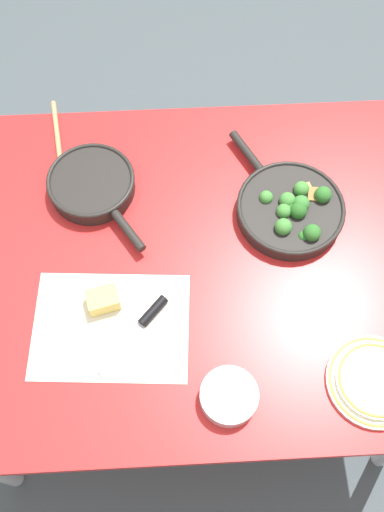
{
  "coord_description": "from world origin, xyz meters",
  "views": [
    {
      "loc": [
        -0.03,
        -0.63,
        2.03
      ],
      "look_at": [
        0.0,
        0.0,
        0.75
      ],
      "focal_mm": 40.0,
      "sensor_mm": 36.0,
      "label": 1
    }
  ],
  "objects": [
    {
      "name": "prep_bowl_steel",
      "position": [
        0.06,
        -0.35,
        0.75
      ],
      "size": [
        0.13,
        0.13,
        0.04
      ],
      "color": "#B7B7BC",
      "rests_on": "dining_table_red"
    },
    {
      "name": "dinner_plate_stack",
      "position": [
        0.4,
        -0.33,
        0.74
      ],
      "size": [
        0.22,
        0.22,
        0.03
      ],
      "color": "silver",
      "rests_on": "dining_table_red"
    },
    {
      "name": "grater_knife",
      "position": [
        -0.13,
        -0.17,
        0.74
      ],
      "size": [
        0.18,
        0.19,
        0.02
      ],
      "rotation": [
        0.0,
        0.0,
        3.98
      ],
      "color": "silver",
      "rests_on": "dining_table_red"
    },
    {
      "name": "dining_table_red",
      "position": [
        0.0,
        0.0,
        0.66
      ],
      "size": [
        1.34,
        0.98,
        0.73
      ],
      "color": "red",
      "rests_on": "ground_plane"
    },
    {
      "name": "ground_plane",
      "position": [
        0.0,
        0.0,
        0.0
      ],
      "size": [
        14.0,
        14.0,
        0.0
      ],
      "primitive_type": "plane",
      "color": "#424C51"
    },
    {
      "name": "skillet_eggs",
      "position": [
        -0.25,
        0.22,
        0.75
      ],
      "size": [
        0.26,
        0.33,
        0.05
      ],
      "rotation": [
        0.0,
        0.0,
        5.28
      ],
      "color": "black",
      "rests_on": "dining_table_red"
    },
    {
      "name": "parchment_sheet",
      "position": [
        -0.2,
        -0.17,
        0.73
      ],
      "size": [
        0.39,
        0.3,
        0.0
      ],
      "color": "silver",
      "rests_on": "dining_table_red"
    },
    {
      "name": "wooden_spoon",
      "position": [
        -0.35,
        0.31,
        0.74
      ],
      "size": [
        0.08,
        0.34,
        0.02
      ],
      "rotation": [
        0.0,
        0.0,
        4.86
      ],
      "color": "tan",
      "rests_on": "dining_table_red"
    },
    {
      "name": "cheese_block",
      "position": [
        -0.22,
        -0.11,
        0.75
      ],
      "size": [
        0.09,
        0.07,
        0.05
      ],
      "color": "#E0C15B",
      "rests_on": "dining_table_red"
    },
    {
      "name": "skillet_broccoli",
      "position": [
        0.26,
        0.12,
        0.76
      ],
      "size": [
        0.28,
        0.4,
        0.07
      ],
      "rotation": [
        0.0,
        0.0,
        2.05
      ],
      "color": "black",
      "rests_on": "dining_table_red"
    }
  ]
}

